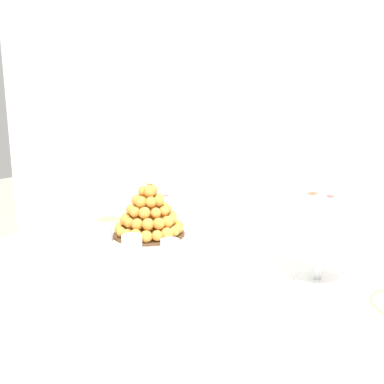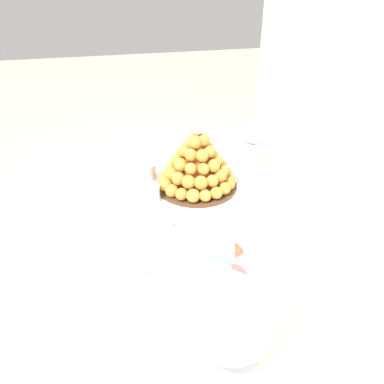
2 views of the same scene
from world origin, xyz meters
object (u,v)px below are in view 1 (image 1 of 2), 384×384
at_px(dessert_cup_left, 71,231).
at_px(dessert_cup_centre, 132,243).
at_px(creme_brulee_ramekin, 109,222).
at_px(wine_glass, 161,189).
at_px(serving_tray, 154,240).
at_px(dessert_cup_mid_left, 103,236).
at_px(macaron_goblet, 320,228).
at_px(dessert_cup_mid_right, 170,248).
at_px(croquembouche, 149,213).
at_px(dessert_cup_right, 207,255).

xyz_separation_m(dessert_cup_left, dessert_cup_centre, (0.25, 0.00, -0.00)).
height_order(creme_brulee_ramekin, wine_glass, wine_glass).
xyz_separation_m(serving_tray, dessert_cup_mid_left, (-0.12, -0.11, 0.03)).
distance_m(dessert_cup_left, macaron_goblet, 0.78).
xyz_separation_m(creme_brulee_ramekin, wine_glass, (0.10, 0.19, 0.10)).
relative_size(dessert_cup_mid_right, wine_glass, 0.33).
relative_size(dessert_cup_left, dessert_cup_mid_right, 0.93).
xyz_separation_m(croquembouche, dessert_cup_mid_left, (-0.08, -0.14, -0.05)).
distance_m(serving_tray, dessert_cup_mid_left, 0.17).
xyz_separation_m(dessert_cup_mid_right, wine_glass, (-0.25, 0.34, 0.09)).
xyz_separation_m(dessert_cup_right, creme_brulee_ramekin, (-0.47, 0.15, -0.01)).
relative_size(creme_brulee_ramekin, wine_glass, 0.60).
distance_m(dessert_cup_right, macaron_goblet, 0.31).
height_order(dessert_cup_left, dessert_cup_mid_right, dessert_cup_left).
xyz_separation_m(dessert_cup_mid_left, creme_brulee_ramekin, (-0.11, 0.16, -0.01)).
height_order(dessert_cup_right, creme_brulee_ramekin, dessert_cup_right).
bearing_deg(serving_tray, dessert_cup_right, -23.28).
xyz_separation_m(dessert_cup_left, macaron_goblet, (0.77, 0.07, 0.11)).
bearing_deg(serving_tray, wine_glass, 118.50).
height_order(dessert_cup_left, creme_brulee_ramekin, dessert_cup_left).
distance_m(serving_tray, dessert_cup_left, 0.27).
height_order(dessert_cup_mid_right, dessert_cup_right, dessert_cup_right).
height_order(croquembouche, dessert_cup_right, croquembouche).
height_order(serving_tray, dessert_cup_centre, dessert_cup_centre).
relative_size(dessert_cup_centre, wine_glass, 0.37).
bearing_deg(dessert_cup_centre, dessert_cup_right, 3.03).
relative_size(dessert_cup_mid_left, wine_glass, 0.37).
bearing_deg(macaron_goblet, croquembouche, 171.45).
bearing_deg(serving_tray, dessert_cup_mid_right, -39.23).
bearing_deg(dessert_cup_right, dessert_cup_left, -178.09).
bearing_deg(serving_tray, creme_brulee_ramekin, 168.47).
bearing_deg(wine_glass, creme_brulee_ramekin, -117.41).
xyz_separation_m(dessert_cup_centre, wine_glass, (-0.13, 0.36, 0.09)).
xyz_separation_m(croquembouche, dessert_cup_mid_right, (0.17, -0.13, -0.05)).
relative_size(dessert_cup_centre, dessert_cup_right, 1.16).
relative_size(dessert_cup_mid_left, dessert_cup_mid_right, 1.12).
bearing_deg(serving_tray, dessert_cup_centre, -89.19).
bearing_deg(creme_brulee_ramekin, dessert_cup_mid_right, -22.81).
relative_size(croquembouche, wine_glass, 1.44).
xyz_separation_m(dessert_cup_right, wine_glass, (-0.38, 0.34, 0.09)).
xyz_separation_m(dessert_cup_left, creme_brulee_ramekin, (0.02, 0.17, -0.01)).
xyz_separation_m(dessert_cup_mid_left, dessert_cup_centre, (0.12, -0.01, -0.00)).
relative_size(dessert_cup_mid_right, dessert_cup_right, 1.04).
xyz_separation_m(creme_brulee_ramekin, macaron_goblet, (0.76, -0.10, 0.11)).
bearing_deg(creme_brulee_ramekin, dessert_cup_mid_left, -55.27).
distance_m(dessert_cup_left, dessert_cup_centre, 0.25).
height_order(dessert_cup_mid_left, creme_brulee_ramekin, dessert_cup_mid_left).
bearing_deg(creme_brulee_ramekin, serving_tray, -11.53).
distance_m(serving_tray, dessert_cup_mid_right, 0.16).
height_order(serving_tray, macaron_goblet, macaron_goblet).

